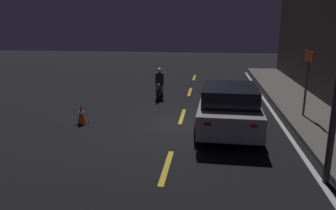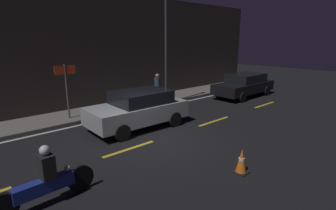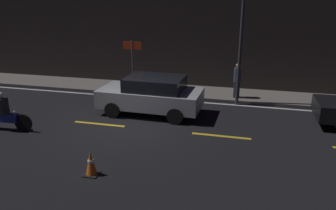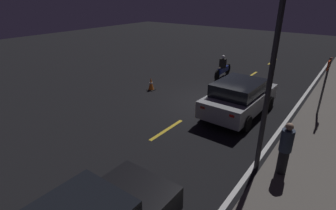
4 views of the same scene
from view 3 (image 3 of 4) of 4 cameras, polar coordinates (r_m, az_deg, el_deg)
ground_plane at (r=12.07m, az=-7.56°, el=-3.73°), size 56.00×56.00×0.00m
raised_curb at (r=16.35m, az=-1.45°, el=2.64°), size 28.00×2.11×0.13m
building_front at (r=16.96m, az=-0.41°, el=13.20°), size 28.00×0.30×5.93m
lane_dash_c at (r=12.46m, az=-11.86°, el=-3.25°), size 2.00×0.14×0.01m
lane_dash_d at (r=11.33m, az=9.23°, el=-5.35°), size 2.00×0.14×0.01m
lane_solid_kerb at (r=15.17m, az=-2.76°, el=1.11°), size 25.20×0.14×0.01m
hatchback_silver at (r=13.07m, az=-2.87°, el=1.87°), size 4.10×2.07×1.52m
motorcycle at (r=12.91m, az=-27.07°, el=-1.52°), size 2.32×0.37×1.39m
traffic_cone_near at (r=9.00m, az=-13.28°, el=-9.84°), size 0.38×0.38×0.70m
pedestrian at (r=15.06m, az=11.96°, el=4.21°), size 0.34×0.34×1.57m
shop_sign at (r=15.99m, az=-6.22°, el=8.62°), size 0.90×0.08×2.40m
street_lamp at (r=14.01m, az=12.72°, el=12.75°), size 0.28×0.28×5.76m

